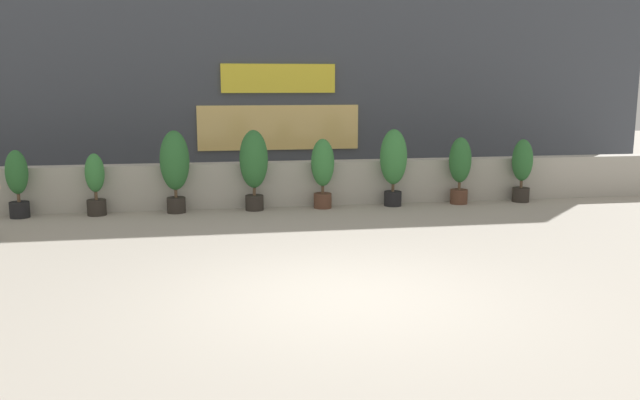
{
  "coord_description": "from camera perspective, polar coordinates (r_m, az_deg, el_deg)",
  "views": [
    {
      "loc": [
        -1.51,
        -7.4,
        2.52
      ],
      "look_at": [
        0.0,
        1.5,
        0.9
      ],
      "focal_mm": 37.13,
      "sensor_mm": 36.0,
      "label": 1
    }
  ],
  "objects": [
    {
      "name": "potted_plant_1",
      "position": [
        13.26,
        -18.8,
        1.4
      ],
      "size": [
        0.36,
        0.36,
        1.19
      ],
      "color": "#2D2823",
      "rests_on": "ground"
    },
    {
      "name": "ground_plane",
      "position": [
        7.96,
        1.82,
        -8.28
      ],
      "size": [
        48.0,
        48.0,
        0.0
      ],
      "primitive_type": "plane",
      "color": "#A8A093"
    },
    {
      "name": "potted_plant_7",
      "position": [
        14.61,
        17.02,
        2.75
      ],
      "size": [
        0.43,
        0.43,
        1.33
      ],
      "color": "#2D2823",
      "rests_on": "ground"
    },
    {
      "name": "planter_wall",
      "position": [
        13.64,
        -3.16,
        1.42
      ],
      "size": [
        18.0,
        0.4,
        0.9
      ],
      "primitive_type": "cube",
      "color": "#B2ADA3",
      "rests_on": "ground"
    },
    {
      "name": "potted_plant_4",
      "position": [
        13.26,
        0.23,
        2.72
      ],
      "size": [
        0.46,
        0.46,
        1.4
      ],
      "color": "brown",
      "rests_on": "ground"
    },
    {
      "name": "potted_plant_2",
      "position": [
        13.06,
        -12.41,
        2.98
      ],
      "size": [
        0.56,
        0.56,
        1.6
      ],
      "color": "#2D2823",
      "rests_on": "ground"
    },
    {
      "name": "potted_plant_6",
      "position": [
        14.04,
        11.97,
        2.88
      ],
      "size": [
        0.46,
        0.46,
        1.39
      ],
      "color": "brown",
      "rests_on": "ground"
    },
    {
      "name": "building_backdrop",
      "position": [
        17.48,
        -4.77,
        12.51
      ],
      "size": [
        20.0,
        2.08,
        6.5
      ],
      "color": "#424751",
      "rests_on": "ground"
    },
    {
      "name": "potted_plant_0",
      "position": [
        13.55,
        -24.64,
        1.52
      ],
      "size": [
        0.4,
        0.4,
        1.27
      ],
      "color": "black",
      "rests_on": "ground"
    },
    {
      "name": "potted_plant_5",
      "position": [
        13.57,
        6.35,
        3.35
      ],
      "size": [
        0.55,
        0.55,
        1.58
      ],
      "color": "black",
      "rests_on": "ground"
    },
    {
      "name": "potted_plant_3",
      "position": [
        13.08,
        -5.73,
        3.15
      ],
      "size": [
        0.56,
        0.56,
        1.59
      ],
      "color": "#2D2823",
      "rests_on": "ground"
    }
  ]
}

